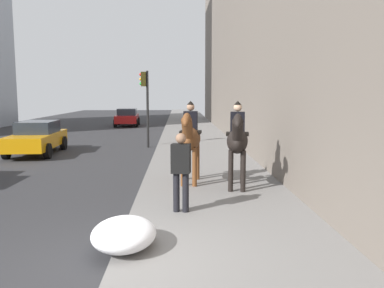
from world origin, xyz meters
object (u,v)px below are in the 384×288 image
Objects in this scene: mounted_horse_far at (237,140)px; traffic_light_near_curb at (146,96)px; pedestrian_greeting at (181,167)px; mounted_horse_near at (190,138)px; car_mid_lane at (37,137)px; car_near_lane at (127,117)px.

traffic_light_near_curb reaches higher than mounted_horse_far.
mounted_horse_far is 2.61m from pedestrian_greeting.
mounted_horse_near reaches higher than pedestrian_greeting.
pedestrian_greeting is 0.45× the size of traffic_light_near_curb.
car_mid_lane is at bearing -127.53° from mounted_horse_near.
mounted_horse_near is at bearing 42.22° from car_mid_lane.
car_near_lane is at bearing 11.07° from traffic_light_near_curb.
mounted_horse_far is 9.81m from traffic_light_near_curb.
car_near_lane is at bearing 19.20° from pedestrian_greeting.
car_mid_lane is at bearing -124.79° from mounted_horse_far.
mounted_horse_far reaches higher than car_mid_lane.
traffic_light_near_curb reaches higher than car_near_lane.
car_near_lane is at bearing -160.70° from mounted_horse_near.
car_near_lane and car_mid_lane have the same top height.
car_mid_lane is 1.18× the size of traffic_light_near_curb.
mounted_horse_far is 10.68m from car_mid_lane.
mounted_horse_near is at bearing -167.32° from traffic_light_near_curb.
mounted_horse_far reaches higher than car_near_lane.
car_mid_lane is at bearing 112.90° from traffic_light_near_curb.
pedestrian_greeting is 25.22m from car_near_lane.
pedestrian_greeting is 11.28m from car_mid_lane.
traffic_light_near_curb is (-13.53, -2.65, 1.76)m from car_near_lane.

